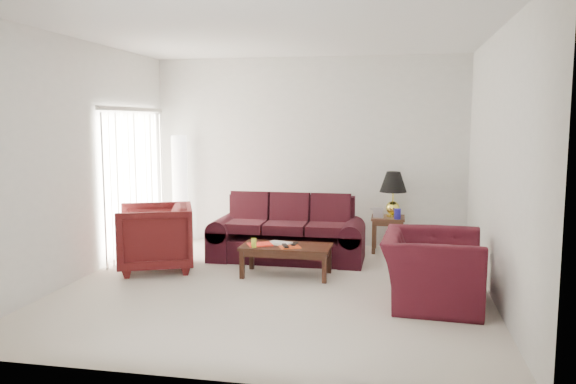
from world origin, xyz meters
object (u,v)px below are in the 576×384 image
(end_table, at_px, (388,234))
(coffee_table, at_px, (286,260))
(armchair_left, at_px, (155,237))
(floor_lamp, at_px, (180,189))
(armchair_right, at_px, (432,269))
(sofa, at_px, (287,229))

(end_table, bearing_deg, coffee_table, -127.60)
(armchair_left, distance_m, coffee_table, 1.80)
(floor_lamp, height_order, armchair_right, floor_lamp)
(floor_lamp, relative_size, coffee_table, 1.55)
(coffee_table, bearing_deg, armchair_right, -47.60)
(sofa, xyz_separation_m, coffee_table, (0.15, -0.84, -0.25))
(sofa, height_order, floor_lamp, floor_lamp)
(floor_lamp, bearing_deg, armchair_right, -32.56)
(armchair_left, distance_m, armchair_right, 3.64)
(sofa, height_order, armchair_left, sofa)
(end_table, distance_m, armchair_right, 2.49)
(armchair_right, bearing_deg, sofa, 53.45)
(end_table, xyz_separation_m, armchair_right, (0.51, -2.43, 0.12))
(armchair_left, height_order, coffee_table, armchair_left)
(armchair_left, bearing_deg, sofa, 95.91)
(armchair_left, height_order, armchair_right, armchair_left)
(sofa, distance_m, coffee_table, 0.89)
(sofa, relative_size, armchair_right, 1.84)
(end_table, distance_m, armchair_left, 3.48)
(sofa, bearing_deg, floor_lamp, 154.63)
(sofa, xyz_separation_m, armchair_left, (-1.63, -0.88, -0.00))
(sofa, bearing_deg, end_table, 27.20)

